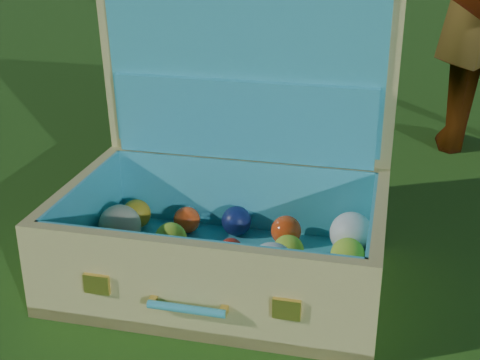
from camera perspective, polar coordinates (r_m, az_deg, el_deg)
name	(u,v)px	position (r m, az deg, el deg)	size (l,w,h in m)	color
ground	(248,272)	(1.53, 0.66, -7.83)	(60.00, 60.00, 0.00)	#215114
stray_ball	(84,207)	(1.79, -13.15, -2.27)	(0.08, 0.08, 0.08)	teal
suitcase	(229,189)	(1.48, -0.92, -0.80)	(0.78, 0.64, 0.67)	#C5BC6A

